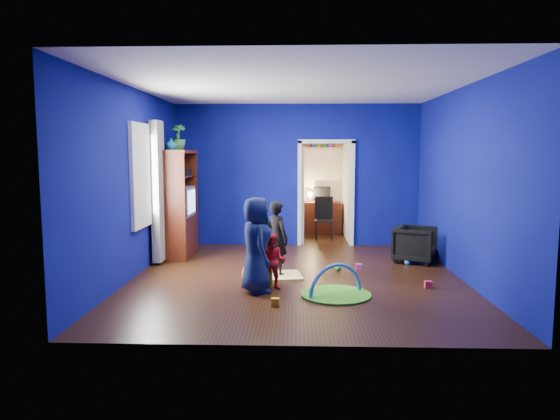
{
  "coord_description": "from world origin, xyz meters",
  "views": [
    {
      "loc": [
        0.01,
        -7.52,
        1.9
      ],
      "look_at": [
        -0.26,
        0.4,
        1.0
      ],
      "focal_mm": 32.0,
      "sensor_mm": 36.0,
      "label": 1
    }
  ],
  "objects_px": {
    "vase": "(171,144)",
    "play_mat": "(336,294)",
    "child_black": "(277,238)",
    "armchair": "(415,244)",
    "crt_tv": "(179,201)",
    "study_desk": "(322,218)",
    "kid_chair": "(263,268)",
    "toddler_red": "(273,262)",
    "folding_chair": "(324,220)",
    "child_navy": "(256,245)",
    "hopper_ball": "(254,275)",
    "tv_armoire": "(177,204)"
  },
  "relations": [
    {
      "from": "vase",
      "to": "kid_chair",
      "type": "relative_size",
      "value": 0.42
    },
    {
      "from": "child_navy",
      "to": "kid_chair",
      "type": "height_order",
      "value": "child_navy"
    },
    {
      "from": "crt_tv",
      "to": "vase",
      "type": "bearing_deg",
      "value": -97.59
    },
    {
      "from": "armchair",
      "to": "hopper_ball",
      "type": "distance_m",
      "value": 3.2
    },
    {
      "from": "child_navy",
      "to": "vase",
      "type": "height_order",
      "value": "vase"
    },
    {
      "from": "vase",
      "to": "tv_armoire",
      "type": "bearing_deg",
      "value": 90.0
    },
    {
      "from": "child_black",
      "to": "study_desk",
      "type": "xyz_separation_m",
      "value": [
        0.9,
        4.12,
        -0.21
      ]
    },
    {
      "from": "child_navy",
      "to": "study_desk",
      "type": "xyz_separation_m",
      "value": [
        1.15,
        5.08,
        -0.28
      ]
    },
    {
      "from": "child_navy",
      "to": "play_mat",
      "type": "height_order",
      "value": "child_navy"
    },
    {
      "from": "hopper_ball",
      "to": "folding_chair",
      "type": "bearing_deg",
      "value": 72.73
    },
    {
      "from": "kid_chair",
      "to": "folding_chair",
      "type": "distance_m",
      "value": 3.93
    },
    {
      "from": "crt_tv",
      "to": "play_mat",
      "type": "height_order",
      "value": "crt_tv"
    },
    {
      "from": "toddler_red",
      "to": "kid_chair",
      "type": "bearing_deg",
      "value": 135.21
    },
    {
      "from": "vase",
      "to": "play_mat",
      "type": "height_order",
      "value": "vase"
    },
    {
      "from": "toddler_red",
      "to": "play_mat",
      "type": "height_order",
      "value": "toddler_red"
    },
    {
      "from": "tv_armoire",
      "to": "study_desk",
      "type": "relative_size",
      "value": 2.23
    },
    {
      "from": "child_black",
      "to": "vase",
      "type": "relative_size",
      "value": 5.64
    },
    {
      "from": "crt_tv",
      "to": "study_desk",
      "type": "xyz_separation_m",
      "value": [
        2.77,
        2.71,
        -0.65
      ]
    },
    {
      "from": "vase",
      "to": "play_mat",
      "type": "relative_size",
      "value": 0.22
    },
    {
      "from": "toddler_red",
      "to": "armchair",
      "type": "bearing_deg",
      "value": 45.78
    },
    {
      "from": "child_black",
      "to": "play_mat",
      "type": "height_order",
      "value": "child_black"
    },
    {
      "from": "play_mat",
      "to": "folding_chair",
      "type": "relative_size",
      "value": 1.03
    },
    {
      "from": "armchair",
      "to": "hopper_ball",
      "type": "bearing_deg",
      "value": 147.31
    },
    {
      "from": "play_mat",
      "to": "study_desk",
      "type": "relative_size",
      "value": 1.08
    },
    {
      "from": "toddler_red",
      "to": "play_mat",
      "type": "distance_m",
      "value": 0.98
    },
    {
      "from": "crt_tv",
      "to": "folding_chair",
      "type": "relative_size",
      "value": 0.76
    },
    {
      "from": "vase",
      "to": "crt_tv",
      "type": "height_order",
      "value": "vase"
    },
    {
      "from": "toddler_red",
      "to": "study_desk",
      "type": "height_order",
      "value": "toddler_red"
    },
    {
      "from": "armchair",
      "to": "play_mat",
      "type": "distance_m",
      "value": 2.65
    },
    {
      "from": "armchair",
      "to": "kid_chair",
      "type": "distance_m",
      "value": 3.04
    },
    {
      "from": "tv_armoire",
      "to": "folding_chair",
      "type": "distance_m",
      "value": 3.35
    },
    {
      "from": "toddler_red",
      "to": "folding_chair",
      "type": "relative_size",
      "value": 0.86
    },
    {
      "from": "toddler_red",
      "to": "vase",
      "type": "relative_size",
      "value": 3.79
    },
    {
      "from": "child_navy",
      "to": "toddler_red",
      "type": "height_order",
      "value": "child_navy"
    },
    {
      "from": "child_navy",
      "to": "tv_armoire",
      "type": "distance_m",
      "value": 2.91
    },
    {
      "from": "crt_tv",
      "to": "study_desk",
      "type": "relative_size",
      "value": 0.8
    },
    {
      "from": "child_navy",
      "to": "hopper_ball",
      "type": "height_order",
      "value": "child_navy"
    },
    {
      "from": "child_black",
      "to": "kid_chair",
      "type": "bearing_deg",
      "value": 119.16
    },
    {
      "from": "child_black",
      "to": "hopper_ball",
      "type": "relative_size",
      "value": 3.27
    },
    {
      "from": "tv_armoire",
      "to": "hopper_ball",
      "type": "relative_size",
      "value": 5.47
    },
    {
      "from": "armchair",
      "to": "study_desk",
      "type": "xyz_separation_m",
      "value": [
        -1.48,
        3.09,
        0.06
      ]
    },
    {
      "from": "child_black",
      "to": "toddler_red",
      "type": "bearing_deg",
      "value": 133.4
    },
    {
      "from": "tv_armoire",
      "to": "child_black",
      "type": "bearing_deg",
      "value": -36.62
    },
    {
      "from": "toddler_red",
      "to": "kid_chair",
      "type": "height_order",
      "value": "toddler_red"
    },
    {
      "from": "play_mat",
      "to": "study_desk",
      "type": "height_order",
      "value": "study_desk"
    },
    {
      "from": "kid_chair",
      "to": "study_desk",
      "type": "xyz_separation_m",
      "value": [
        1.08,
        4.74,
        0.12
      ]
    },
    {
      "from": "hopper_ball",
      "to": "play_mat",
      "type": "relative_size",
      "value": 0.38
    },
    {
      "from": "armchair",
      "to": "crt_tv",
      "type": "bearing_deg",
      "value": 109.27
    },
    {
      "from": "hopper_ball",
      "to": "kid_chair",
      "type": "relative_size",
      "value": 0.72
    },
    {
      "from": "armchair",
      "to": "child_black",
      "type": "height_order",
      "value": "child_black"
    }
  ]
}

